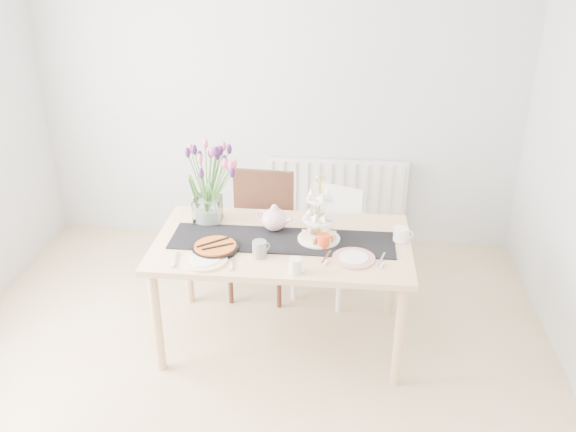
# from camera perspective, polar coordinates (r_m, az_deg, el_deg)

# --- Properties ---
(room_shell) EXTENTS (4.50, 4.50, 4.50)m
(room_shell) POSITION_cam_1_polar(r_m,az_deg,el_deg) (2.95, -5.94, 0.52)
(room_shell) COLOR tan
(room_shell) RESTS_ON ground
(radiator) EXTENTS (1.20, 0.08, 0.60)m
(radiator) POSITION_cam_1_polar(r_m,az_deg,el_deg) (5.24, 4.47, 2.10)
(radiator) COLOR white
(radiator) RESTS_ON room_shell
(dining_table) EXTENTS (1.60, 0.90, 0.75)m
(dining_table) POSITION_cam_1_polar(r_m,az_deg,el_deg) (3.85, -0.53, -3.35)
(dining_table) COLOR #DAAE75
(dining_table) RESTS_ON ground
(chair_brown) EXTENTS (0.48, 0.48, 0.91)m
(chair_brown) POSITION_cam_1_polar(r_m,az_deg,el_deg) (4.52, -2.55, -0.76)
(chair_brown) COLOR #351C13
(chair_brown) RESTS_ON ground
(chair_white) EXTENTS (0.52, 0.52, 0.81)m
(chair_white) POSITION_cam_1_polar(r_m,az_deg,el_deg) (4.52, 4.02, -1.69)
(chair_white) COLOR white
(chair_white) RESTS_ON ground
(table_runner) EXTENTS (1.40, 0.35, 0.01)m
(table_runner) POSITION_cam_1_polar(r_m,az_deg,el_deg) (3.82, -0.54, -2.30)
(table_runner) COLOR black
(table_runner) RESTS_ON dining_table
(tulip_vase) EXTENTS (0.63, 0.63, 0.54)m
(tulip_vase) POSITION_cam_1_polar(r_m,az_deg,el_deg) (3.96, -7.73, 3.98)
(tulip_vase) COLOR silver
(tulip_vase) RESTS_ON dining_table
(cake_stand) EXTENTS (0.27, 0.27, 0.39)m
(cake_stand) POSITION_cam_1_polar(r_m,az_deg,el_deg) (3.78, 2.94, -0.79)
(cake_stand) COLOR gold
(cake_stand) RESTS_ON dining_table
(teapot) EXTENTS (0.33, 0.30, 0.17)m
(teapot) POSITION_cam_1_polar(r_m,az_deg,el_deg) (3.90, -1.27, -0.32)
(teapot) COLOR silver
(teapot) RESTS_ON dining_table
(cream_jug) EXTENTS (0.10, 0.10, 0.09)m
(cream_jug) POSITION_cam_1_polar(r_m,az_deg,el_deg) (3.86, 10.50, -1.73)
(cream_jug) COLOR white
(cream_jug) RESTS_ON dining_table
(tart_tin) EXTENTS (0.28, 0.28, 0.03)m
(tart_tin) POSITION_cam_1_polar(r_m,az_deg,el_deg) (3.73, -6.82, -2.96)
(tart_tin) COLOR black
(tart_tin) RESTS_ON dining_table
(mug_grey) EXTENTS (0.12, 0.12, 0.10)m
(mug_grey) POSITION_cam_1_polar(r_m,az_deg,el_deg) (3.62, -2.68, -3.12)
(mug_grey) COLOR gray
(mug_grey) RESTS_ON dining_table
(mug_white) EXTENTS (0.10, 0.10, 0.09)m
(mug_white) POSITION_cam_1_polar(r_m,az_deg,el_deg) (3.46, 0.67, -4.67)
(mug_white) COLOR silver
(mug_white) RESTS_ON dining_table
(mug_orange) EXTENTS (0.10, 0.10, 0.09)m
(mug_orange) POSITION_cam_1_polar(r_m,az_deg,el_deg) (3.73, 3.34, -2.38)
(mug_orange) COLOR #FF481C
(mug_orange) RESTS_ON dining_table
(plate_left) EXTENTS (0.32, 0.32, 0.01)m
(plate_left) POSITION_cam_1_polar(r_m,az_deg,el_deg) (3.63, -7.81, -4.11)
(plate_left) COLOR white
(plate_left) RESTS_ON dining_table
(plate_right) EXTENTS (0.31, 0.31, 0.01)m
(plate_right) POSITION_cam_1_polar(r_m,az_deg,el_deg) (3.63, 6.16, -3.96)
(plate_right) COLOR silver
(plate_right) RESTS_ON dining_table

